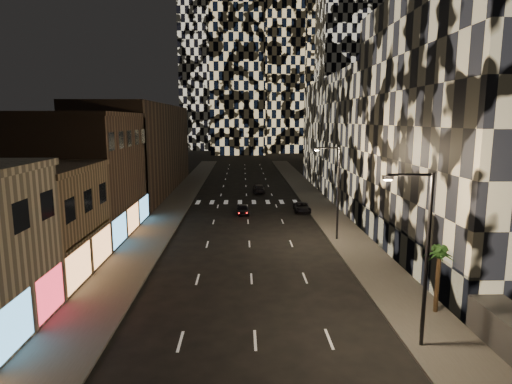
{
  "coord_description": "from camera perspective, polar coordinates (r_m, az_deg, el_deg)",
  "views": [
    {
      "loc": [
        -0.65,
        -10.27,
        11.69
      ],
      "look_at": [
        0.44,
        23.24,
        6.0
      ],
      "focal_mm": 30.0,
      "sensor_mm": 36.0,
      "label": 1
    }
  ],
  "objects": [
    {
      "name": "streetlight_near",
      "position": [
        23.06,
        21.36,
        -7.0
      ],
      "size": [
        2.55,
        0.25,
        9.0
      ],
      "color": "black",
      "rests_on": "sidewalk_right"
    },
    {
      "name": "palm_tree",
      "position": [
        28.0,
        23.24,
        -7.99
      ],
      "size": [
        2.09,
        2.13,
        4.17
      ],
      "color": "#47331E",
      "rests_on": "sidewalk_right"
    },
    {
      "name": "car_dark_oncoming",
      "position": [
        69.16,
        0.4,
        0.46
      ],
      "size": [
        1.92,
        4.61,
        1.33
      ],
      "primitive_type": "imported",
      "rotation": [
        0.0,
        0.0,
        3.13
      ],
      "color": "black",
      "rests_on": "ground"
    },
    {
      "name": "midrise_filler_right",
      "position": [
        70.42,
        15.31,
        7.11
      ],
      "size": [
        16.0,
        40.0,
        18.0
      ],
      "primitive_type": "cube",
      "color": "#232326",
      "rests_on": "ground"
    },
    {
      "name": "curb_right",
      "position": [
        61.97,
        6.1,
        -1.22
      ],
      "size": [
        0.2,
        120.0,
        0.15
      ],
      "primitive_type": "cube",
      "color": "#4C4C47",
      "rests_on": "ground"
    },
    {
      "name": "sidewalk_left",
      "position": [
        62.08,
        -10.5,
        -1.31
      ],
      "size": [
        4.0,
        120.0,
        0.15
      ],
      "primitive_type": "cube",
      "color": "#47443F",
      "rests_on": "ground"
    },
    {
      "name": "midrise_base",
      "position": [
        38.47,
        17.98,
        -6.21
      ],
      "size": [
        0.6,
        25.0,
        3.0
      ],
      "primitive_type": "cube",
      "color": "#383838",
      "rests_on": "ground"
    },
    {
      "name": "midrise_right",
      "position": [
        40.44,
        29.11,
        7.45
      ],
      "size": [
        16.0,
        25.0,
        22.0
      ],
      "primitive_type": "cube",
      "color": "#232326",
      "rests_on": "ground"
    },
    {
      "name": "car_dark_midlane",
      "position": [
        53.35,
        -1.75,
        -2.35
      ],
      "size": [
        1.55,
        3.67,
        1.24
      ],
      "primitive_type": "imported",
      "rotation": [
        0.0,
        0.0,
        0.02
      ],
      "color": "black",
      "rests_on": "ground"
    },
    {
      "name": "car_dark_rightlane",
      "position": [
        55.05,
        6.16,
        -2.04
      ],
      "size": [
        2.2,
        4.45,
        1.21
      ],
      "primitive_type": "imported",
      "rotation": [
        0.0,
        0.0,
        -0.04
      ],
      "color": "black",
      "rests_on": "ground"
    },
    {
      "name": "tower_center_low",
      "position": [
        154.48,
        -2.51,
        23.03
      ],
      "size": [
        18.0,
        18.0,
        95.0
      ],
      "primitive_type": "cube",
      "color": "black",
      "rests_on": "ground"
    },
    {
      "name": "retail_brown",
      "position": [
        47.07,
        -22.19,
        1.97
      ],
      "size": [
        10.0,
        15.0,
        12.0
      ],
      "primitive_type": "cube",
      "color": "#493729",
      "rests_on": "ground"
    },
    {
      "name": "streetlight_far",
      "position": [
        41.74,
        10.61,
        0.74
      ],
      "size": [
        2.55,
        0.25,
        9.0
      ],
      "color": "black",
      "rests_on": "sidewalk_right"
    },
    {
      "name": "curb_left",
      "position": [
        61.8,
        -8.57,
        -1.31
      ],
      "size": [
        0.2,
        120.0,
        0.15
      ],
      "primitive_type": "cube",
      "color": "#4C4C47",
      "rests_on": "ground"
    },
    {
      "name": "sidewalk_right",
      "position": [
        62.29,
        8.01,
        -1.21
      ],
      "size": [
        4.0,
        120.0,
        0.15
      ],
      "primitive_type": "cube",
      "color": "#47443F",
      "rests_on": "ground"
    },
    {
      "name": "retail_tan",
      "position": [
        36.11,
        -28.81,
        -3.88
      ],
      "size": [
        10.0,
        10.0,
        8.0
      ],
      "primitive_type": "cube",
      "color": "#766147",
      "rests_on": "ground"
    },
    {
      "name": "retail_filler_left",
      "position": [
        72.3,
        -15.01,
        5.59
      ],
      "size": [
        10.0,
        40.0,
        14.0
      ],
      "primitive_type": "cube",
      "color": "#493729",
      "rests_on": "ground"
    }
  ]
}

